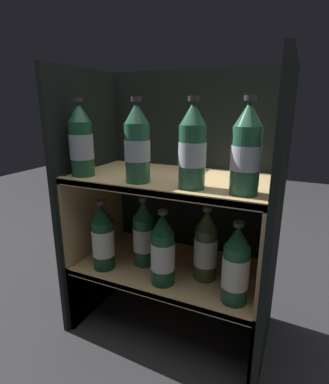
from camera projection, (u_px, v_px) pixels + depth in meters
The scene contains 15 objects.
ground_plane at pixel (149, 358), 1.05m from camera, with size 6.00×6.00×0.00m, color #2D2D30.
fridge_back_wall at pixel (190, 195), 1.26m from camera, with size 0.73×0.02×0.99m, color black.
fridge_side_left at pixel (91, 197), 1.22m from camera, with size 0.02×0.42×0.99m, color black.
fridge_side_right at pixel (275, 225), 0.94m from camera, with size 0.02×0.42×0.99m, color black.
shelf_lower at pixel (170, 278), 1.15m from camera, with size 0.69×0.38×0.27m.
shelf_upper at pixel (170, 222), 1.09m from camera, with size 0.69×0.38×0.62m.
bottle_upper_front_0 at pixel (81, 142), 1.03m from camera, with size 0.08×0.08×0.26m.
bottle_upper_front_1 at pixel (137, 145), 0.94m from camera, with size 0.08×0.08×0.26m.
bottle_upper_front_2 at pixel (192, 148), 0.87m from camera, with size 0.08×0.08×0.26m.
bottle_upper_front_3 at pixel (246, 152), 0.80m from camera, with size 0.08×0.08×0.26m.
bottle_lower_front_0 at pixel (103, 238), 1.10m from camera, with size 0.08×0.08×0.26m.
bottle_lower_front_1 at pixel (163, 251), 1.00m from camera, with size 0.08×0.08×0.26m.
bottle_lower_front_2 at pixel (236, 267), 0.90m from camera, with size 0.08×0.08×0.26m.
bottle_lower_back_0 at pixel (144, 235), 1.13m from camera, with size 0.08×0.08×0.26m.
bottle_lower_back_1 at pixel (206, 247), 1.03m from camera, with size 0.08×0.08×0.26m.
Camera 1 is at (0.41, -0.75, 0.85)m, focal length 28.00 mm.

